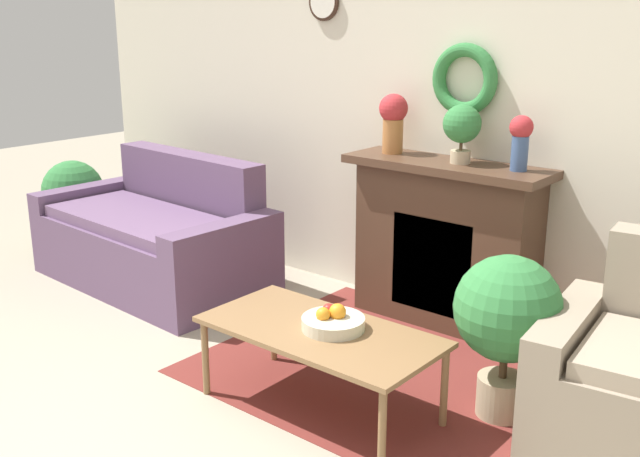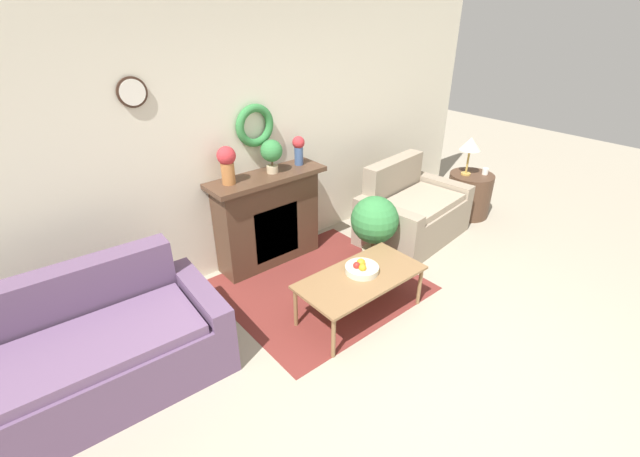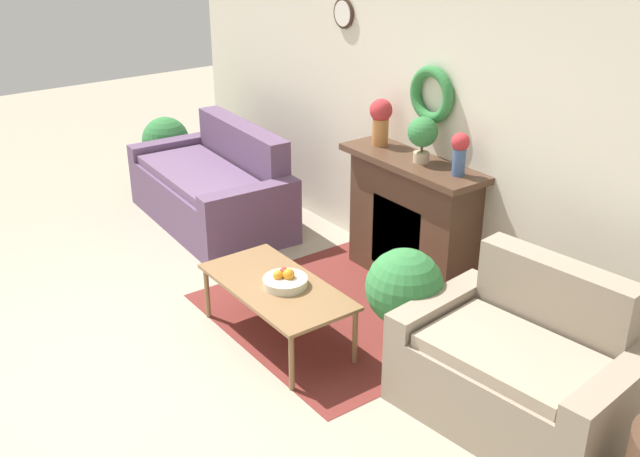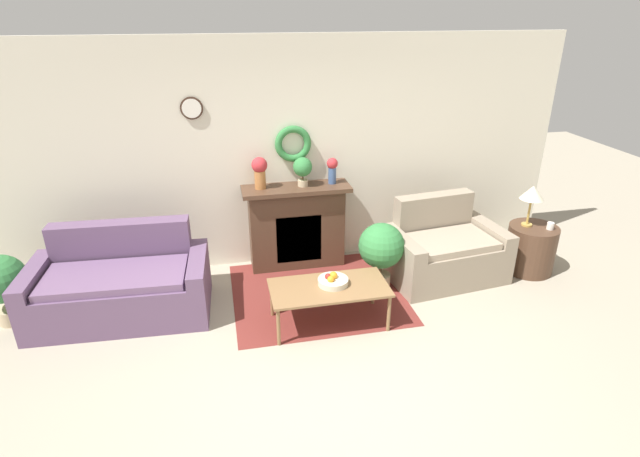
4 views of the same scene
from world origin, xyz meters
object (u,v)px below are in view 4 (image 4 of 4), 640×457
(fruit_bowl, at_px, (333,281))
(table_lamp, at_px, (532,194))
(couch_left, at_px, (121,286))
(vase_on_mantel_left, at_px, (260,170))
(potted_plant_floor_by_couch, at_px, (1,282))
(side_table_by_loveseat, at_px, (530,249))
(loveseat_right, at_px, (443,251))
(potted_plant_on_mantel, at_px, (303,168))
(coffee_table, at_px, (329,290))
(potted_plant_floor_by_loveseat, at_px, (381,249))
(mug, at_px, (550,226))
(vase_on_mantel_right, at_px, (332,169))
(fireplace, at_px, (297,226))

(fruit_bowl, bearing_deg, table_lamp, 13.35)
(couch_left, xyz_separation_m, vase_on_mantel_left, (1.55, 0.68, 0.93))
(fruit_bowl, height_order, potted_plant_floor_by_couch, potted_plant_floor_by_couch)
(couch_left, relative_size, side_table_by_loveseat, 3.14)
(loveseat_right, height_order, potted_plant_on_mantel, potted_plant_on_mantel)
(coffee_table, relative_size, fruit_bowl, 3.85)
(side_table_by_loveseat, bearing_deg, potted_plant_floor_by_loveseat, -178.19)
(couch_left, height_order, table_lamp, table_lamp)
(mug, bearing_deg, vase_on_mantel_left, 165.42)
(couch_left, relative_size, potted_plant_floor_by_couch, 2.43)
(mug, bearing_deg, potted_plant_floor_by_couch, 177.88)
(side_table_by_loveseat, xyz_separation_m, potted_plant_on_mantel, (-2.65, 0.73, 0.96))
(couch_left, xyz_separation_m, vase_on_mantel_right, (2.40, 0.68, 0.89))
(table_lamp, relative_size, potted_plant_floor_by_loveseat, 0.61)
(coffee_table, bearing_deg, vase_on_mantel_left, 111.04)
(vase_on_mantel_right, bearing_deg, fruit_bowl, -102.84)
(coffee_table, bearing_deg, fireplace, 94.28)
(mug, xyz_separation_m, vase_on_mantel_right, (-2.42, 0.85, 0.59))
(table_lamp, relative_size, vase_on_mantel_right, 1.60)
(vase_on_mantel_left, bearing_deg, fruit_bowl, -66.60)
(couch_left, bearing_deg, vase_on_mantel_right, 18.73)
(couch_left, relative_size, loveseat_right, 1.29)
(fruit_bowl, relative_size, side_table_by_loveseat, 0.53)
(mug, distance_m, potted_plant_on_mantel, 2.96)
(table_lamp, height_order, potted_plant_floor_by_loveseat, table_lamp)
(couch_left, bearing_deg, side_table_by_loveseat, 2.04)
(table_lamp, distance_m, potted_plant_floor_by_loveseat, 1.91)
(vase_on_mantel_right, bearing_deg, couch_left, -164.12)
(vase_on_mantel_left, relative_size, vase_on_mantel_right, 1.19)
(potted_plant_on_mantel, distance_m, potted_plant_floor_by_couch, 3.30)
(loveseat_right, distance_m, side_table_by_loveseat, 1.09)
(side_table_by_loveseat, distance_m, vase_on_mantel_left, 3.37)
(fireplace, distance_m, side_table_by_loveseat, 2.84)
(fruit_bowl, bearing_deg, loveseat_right, 23.19)
(vase_on_mantel_left, distance_m, vase_on_mantel_right, 0.85)
(loveseat_right, relative_size, mug, 16.81)
(loveseat_right, xyz_separation_m, potted_plant_on_mantel, (-1.56, 0.63, 0.92))
(table_lamp, relative_size, vase_on_mantel_left, 1.34)
(loveseat_right, relative_size, vase_on_mantel_right, 4.54)
(loveseat_right, height_order, vase_on_mantel_right, vase_on_mantel_right)
(fireplace, distance_m, vase_on_mantel_right, 0.82)
(couch_left, distance_m, fruit_bowl, 2.20)
(table_lamp, bearing_deg, mug, -38.16)
(fruit_bowl, distance_m, mug, 2.75)
(vase_on_mantel_right, xyz_separation_m, potted_plant_floor_by_loveseat, (0.37, -0.81, -0.69))
(table_lamp, bearing_deg, loveseat_right, 177.40)
(vase_on_mantel_left, xyz_separation_m, potted_plant_floor_by_couch, (-2.66, -0.63, -0.78))
(vase_on_mantel_right, bearing_deg, coffee_table, -104.36)
(couch_left, height_order, coffee_table, couch_left)
(fruit_bowl, distance_m, potted_plant_floor_by_couch, 3.28)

